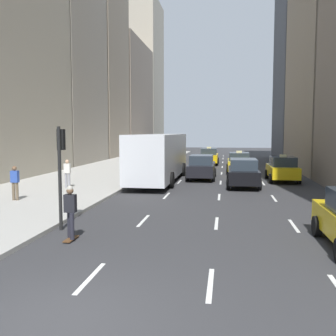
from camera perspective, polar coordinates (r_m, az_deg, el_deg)
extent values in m
plane|color=#333335|center=(7.95, -14.87, -20.35)|extent=(160.00, 160.00, 0.00)
cube|color=#ADAAA3|center=(35.16, -8.04, -0.24)|extent=(8.00, 66.00, 0.15)
cube|color=white|center=(9.73, -11.19, -15.34)|extent=(0.12, 2.00, 0.01)
cube|color=white|center=(15.28, -3.60, -7.64)|extent=(0.12, 2.00, 0.01)
cube|color=white|center=(21.08, -0.21, -4.04)|extent=(0.12, 2.00, 0.01)
cube|color=white|center=(26.97, 1.68, -2.00)|extent=(0.12, 2.00, 0.01)
cube|color=white|center=(32.90, 2.90, -0.69)|extent=(0.12, 2.00, 0.01)
cube|color=white|center=(38.85, 3.74, 0.21)|extent=(0.12, 2.00, 0.01)
cube|color=white|center=(44.81, 4.36, 0.88)|extent=(0.12, 2.00, 0.01)
cube|color=white|center=(50.78, 4.83, 1.39)|extent=(0.12, 2.00, 0.01)
cube|color=white|center=(56.76, 5.20, 1.79)|extent=(0.12, 2.00, 0.01)
cube|color=white|center=(9.23, 6.16, -16.44)|extent=(0.12, 2.00, 0.01)
cube|color=white|center=(14.97, 7.05, -7.94)|extent=(0.12, 2.00, 0.01)
cube|color=white|center=(20.85, 7.44, -4.19)|extent=(0.12, 2.00, 0.01)
cube|color=white|center=(26.79, 7.65, -2.10)|extent=(0.12, 2.00, 0.01)
cube|color=white|center=(32.75, 7.78, -0.76)|extent=(0.12, 2.00, 0.01)
cube|color=white|center=(38.72, 7.87, 0.16)|extent=(0.12, 2.00, 0.01)
cube|color=white|center=(44.70, 7.94, 0.84)|extent=(0.12, 2.00, 0.01)
cube|color=white|center=(50.69, 7.99, 1.35)|extent=(0.12, 2.00, 0.01)
cube|color=white|center=(56.67, 8.03, 1.76)|extent=(0.12, 2.00, 0.01)
cube|color=white|center=(15.17, 17.79, -7.98)|extent=(0.12, 2.00, 0.01)
cube|color=white|center=(21.00, 15.12, -4.26)|extent=(0.12, 2.00, 0.01)
cube|color=white|center=(26.91, 13.62, -2.17)|extent=(0.12, 2.00, 0.01)
cube|color=white|center=(32.84, 12.67, -0.83)|extent=(0.12, 2.00, 0.01)
cube|color=white|center=(38.80, 12.01, 0.10)|extent=(0.12, 2.00, 0.01)
cube|color=white|center=(44.77, 11.53, 0.79)|extent=(0.12, 2.00, 0.01)
cube|color=white|center=(50.75, 11.16, 1.31)|extent=(0.12, 2.00, 0.01)
cube|color=white|center=(56.73, 10.86, 1.72)|extent=(0.12, 2.00, 0.01)
cube|color=gray|center=(44.49, -14.84, 17.02)|extent=(6.00, 10.88, 25.23)
cube|color=gray|center=(54.53, -10.12, 14.00)|extent=(6.00, 10.03, 23.55)
cube|color=gray|center=(68.30, -6.11, 10.10)|extent=(6.00, 17.83, 18.42)
cube|color=#A89E89|center=(84.36, -3.38, 13.18)|extent=(6.00, 13.12, 30.12)
cube|color=gray|center=(38.22, 22.98, 17.06)|extent=(6.00, 13.73, 22.99)
cube|color=#4C515B|center=(50.53, 19.27, 14.95)|extent=(6.00, 10.92, 24.34)
cylinder|color=black|center=(13.91, 20.79, -7.89)|extent=(0.22, 0.66, 0.66)
cube|color=yellow|center=(41.30, 5.97, 1.48)|extent=(1.80, 4.40, 0.76)
cube|color=#28333D|center=(40.99, 5.97, 2.43)|extent=(1.58, 2.29, 0.64)
cube|color=#F2E599|center=(40.98, 5.97, 2.97)|extent=(0.44, 0.20, 0.14)
cylinder|color=black|center=(42.73, 4.84, 1.10)|extent=(0.22, 0.66, 0.66)
cylinder|color=black|center=(42.66, 7.25, 1.07)|extent=(0.22, 0.66, 0.66)
cylinder|color=black|center=(40.01, 4.60, 0.82)|extent=(0.22, 0.66, 0.66)
cylinder|color=black|center=(39.94, 7.18, 0.79)|extent=(0.22, 0.66, 0.66)
cube|color=yellow|center=(28.33, 16.22, -0.43)|extent=(1.80, 4.40, 0.76)
cube|color=#28333D|center=(28.01, 16.34, 0.94)|extent=(1.58, 2.29, 0.64)
cube|color=#F2E599|center=(27.98, 16.36, 1.74)|extent=(0.44, 0.20, 0.14)
cylinder|color=black|center=(29.60, 14.12, -0.88)|extent=(0.22, 0.66, 0.66)
cylinder|color=black|center=(29.84, 17.56, -0.92)|extent=(0.22, 0.66, 0.66)
cylinder|color=black|center=(26.91, 14.70, -1.49)|extent=(0.22, 0.66, 0.66)
cylinder|color=black|center=(27.17, 18.48, -1.53)|extent=(0.22, 0.66, 0.66)
cube|color=yellow|center=(33.08, 10.23, 0.49)|extent=(1.80, 4.40, 0.76)
cube|color=#28333D|center=(32.76, 10.26, 1.67)|extent=(1.58, 2.29, 0.64)
cube|color=#F2E599|center=(32.74, 10.27, 2.35)|extent=(0.44, 0.20, 0.14)
cylinder|color=black|center=(34.45, 8.65, 0.06)|extent=(0.22, 0.66, 0.66)
cylinder|color=black|center=(34.51, 11.64, 0.02)|extent=(0.22, 0.66, 0.66)
cylinder|color=black|center=(31.73, 8.67, -0.38)|extent=(0.22, 0.66, 0.66)
cylinder|color=black|center=(31.80, 11.92, -0.42)|extent=(0.22, 0.66, 0.66)
cube|color=black|center=(28.62, 4.91, -0.15)|extent=(1.80, 4.91, 0.79)
cube|color=#28333D|center=(28.26, 4.88, 1.23)|extent=(1.58, 2.55, 0.64)
cylinder|color=black|center=(30.23, 3.37, -0.61)|extent=(0.22, 0.66, 0.66)
cylinder|color=black|center=(30.13, 6.79, -0.65)|extent=(0.22, 0.66, 0.66)
cylinder|color=black|center=(27.22, 2.82, -1.25)|extent=(0.22, 0.66, 0.66)
cylinder|color=black|center=(27.10, 6.61, -1.31)|extent=(0.22, 0.66, 0.66)
cube|color=black|center=(24.96, 10.83, -1.02)|extent=(1.80, 4.69, 0.79)
cube|color=#28333D|center=(24.61, 10.89, 0.57)|extent=(1.58, 2.44, 0.64)
cylinder|color=black|center=(26.42, 8.73, -1.50)|extent=(0.22, 0.66, 0.66)
cylinder|color=black|center=(26.50, 12.63, -1.55)|extent=(0.22, 0.66, 0.66)
cylinder|color=black|center=(23.54, 8.77, -2.33)|extent=(0.22, 0.66, 0.66)
cylinder|color=black|center=(23.63, 13.15, -2.38)|extent=(0.22, 0.66, 0.66)
cube|color=silver|center=(27.05, -1.24, 1.84)|extent=(2.50, 11.60, 2.90)
cube|color=#28333D|center=(32.71, 0.44, 3.04)|extent=(2.30, 0.12, 1.40)
cube|color=#28333D|center=(27.26, -3.75, 2.59)|extent=(0.08, 9.86, 1.10)
cube|color=yellow|center=(32.69, 0.44, 4.62)|extent=(1.50, 0.10, 0.36)
cylinder|color=black|center=(30.90, -2.41, -0.16)|extent=(0.30, 1.00, 1.00)
cylinder|color=black|center=(30.54, 2.20, -0.22)|extent=(0.30, 1.00, 1.00)
cylinder|color=black|center=(24.31, -5.40, -1.65)|extent=(0.30, 1.00, 1.00)
cylinder|color=black|center=(23.84, 0.45, -1.76)|extent=(0.30, 1.00, 1.00)
cube|color=brown|center=(12.96, -13.89, -9.94)|extent=(0.24, 0.80, 0.03)
cylinder|color=black|center=(13.21, -13.42, -9.75)|extent=(0.18, 0.05, 0.05)
cylinder|color=black|center=(12.71, -14.37, -10.37)|extent=(0.18, 0.05, 0.05)
cylinder|color=#23232D|center=(12.99, -14.10, -7.93)|extent=(0.14, 0.14, 0.84)
cylinder|color=#23232D|center=(12.71, -13.76, -8.22)|extent=(0.14, 0.14, 0.84)
cube|color=black|center=(12.71, -14.00, -5.00)|extent=(0.36, 0.22, 0.56)
sphere|color=brown|center=(12.65, -14.04, -3.21)|extent=(0.22, 0.22, 0.22)
sphere|color=#B2AD9E|center=(12.64, -14.05, -2.94)|extent=(0.20, 0.20, 0.20)
cylinder|color=brown|center=(20.24, -21.51, -3.16)|extent=(0.14, 0.14, 0.86)
cylinder|color=brown|center=(20.15, -21.06, -3.18)|extent=(0.14, 0.14, 0.86)
cube|color=#2D4CA5|center=(20.11, -21.35, -1.17)|extent=(0.36, 0.22, 0.56)
sphere|color=brown|center=(20.07, -21.39, -0.03)|extent=(0.22, 0.22, 0.22)
cylinder|color=gray|center=(23.82, -14.57, -1.74)|extent=(0.14, 0.14, 0.86)
cylinder|color=gray|center=(23.75, -14.17, -1.76)|extent=(0.14, 0.14, 0.86)
cube|color=silver|center=(23.71, -14.41, -0.05)|extent=(0.36, 0.22, 0.56)
sphere|color=tan|center=(23.67, -14.43, 0.92)|extent=(0.22, 0.22, 0.22)
cylinder|color=black|center=(14.05, -15.42, -1.53)|extent=(0.12, 0.12, 3.60)
cube|color=black|center=(14.13, -15.26, 4.01)|extent=(0.24, 0.20, 0.72)
sphere|color=red|center=(14.22, -15.10, 4.94)|extent=(0.14, 0.14, 0.14)
sphere|color=#4C3F14|center=(14.23, -15.08, 4.02)|extent=(0.14, 0.14, 0.14)
sphere|color=#198C2D|center=(14.23, -15.06, 3.09)|extent=(0.14, 0.14, 0.14)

